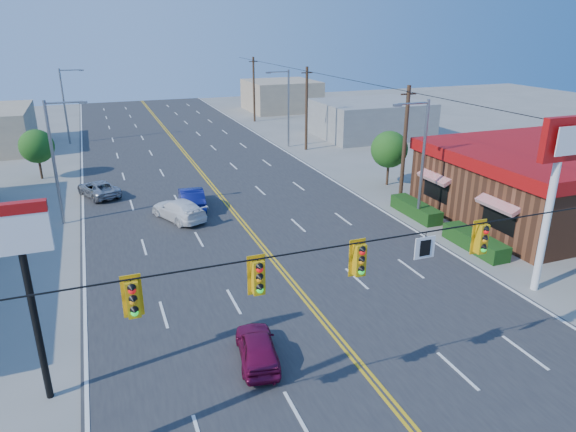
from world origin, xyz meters
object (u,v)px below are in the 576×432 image
object	(u,v)px
pizza_hut_sign	(24,263)
car_white	(179,210)
kfc_pylon	(556,171)
kfc	(550,181)
car_blue	(192,199)
signal_span	(388,270)
car_silver	(98,189)
car_magenta	(257,348)

from	to	relation	value
pizza_hut_sign	car_white	xyz separation A→B (m)	(7.23, 15.92, -4.50)
kfc_pylon	pizza_hut_sign	size ratio (longest dim) A/B	1.24
kfc	car_blue	bearing A→B (deg)	156.37
signal_span	car_blue	distance (m)	22.34
kfc_pylon	car_blue	xyz separation A→B (m)	(-13.54, 17.82, -5.29)
signal_span	pizza_hut_sign	bearing A→B (deg)	159.81
car_silver	car_magenta	bearing A→B (deg)	81.55
signal_span	kfc_pylon	xyz separation A→B (m)	(11.12, 4.00, 1.16)
kfc	car_blue	size ratio (longest dim) A/B	3.56
kfc_pylon	car_blue	bearing A→B (deg)	127.23
signal_span	car_silver	xyz separation A→B (m)	(-8.50, 27.03, -4.27)
car_blue	car_white	xyz separation A→B (m)	(-1.23, -1.89, -0.07)
kfc	car_blue	world-z (taller)	kfc
car_magenta	car_silver	xyz separation A→B (m)	(-5.04, 23.73, 0.00)
signal_span	kfc	bearing A→B (deg)	30.94
signal_span	car_magenta	size ratio (longest dim) A/B	6.82
pizza_hut_sign	signal_span	bearing A→B (deg)	-20.19
kfc_pylon	pizza_hut_sign	world-z (taller)	kfc_pylon
car_blue	car_silver	xyz separation A→B (m)	(-6.08, 5.21, -0.14)
kfc_pylon	car_silver	size ratio (longest dim) A/B	1.93
car_magenta	kfc_pylon	bearing A→B (deg)	-167.64
pizza_hut_sign	car_white	distance (m)	18.06
kfc_pylon	car_silver	distance (m)	30.73
kfc_pylon	car_white	world-z (taller)	kfc_pylon
kfc	pizza_hut_sign	bearing A→B (deg)	-165.48
pizza_hut_sign	car_blue	size ratio (longest dim) A/B	1.50
pizza_hut_sign	car_silver	bearing A→B (deg)	84.10
kfc	kfc_pylon	world-z (taller)	kfc_pylon
kfc_pylon	car_magenta	distance (m)	15.57
signal_span	kfc	distance (m)	23.47
car_magenta	car_blue	distance (m)	18.55
car_blue	pizza_hut_sign	bearing A→B (deg)	69.83
signal_span	car_white	size ratio (longest dim) A/B	5.17
car_blue	car_white	size ratio (longest dim) A/B	0.97
car_silver	signal_span	bearing A→B (deg)	87.01
pizza_hut_sign	car_blue	xyz separation A→B (m)	(8.46, 17.82, -4.43)
pizza_hut_sign	car_blue	world-z (taller)	pizza_hut_sign
car_blue	car_silver	world-z (taller)	car_blue
car_magenta	car_blue	size ratio (longest dim) A/B	0.78
kfc	car_white	bearing A→B (deg)	161.49
car_white	car_silver	xyz separation A→B (m)	(-4.85, 7.10, -0.07)
kfc_pylon	car_white	xyz separation A→B (m)	(-14.77, 15.92, -5.36)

